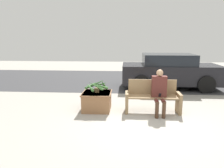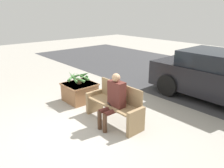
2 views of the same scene
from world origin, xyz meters
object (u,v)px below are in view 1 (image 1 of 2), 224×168
person_seated (159,90)px  potted_plant (97,85)px  planter_box (97,100)px  bench (153,97)px  parked_car (169,71)px

person_seated → potted_plant: bearing=172.6°
person_seated → planter_box: (-1.84, 0.24, -0.43)m
bench → parked_car: parked_car is taller
planter_box → potted_plant: (0.01, 0.00, 0.47)m
bench → planter_box: 1.69m
parked_car → planter_box: bearing=-130.4°
bench → potted_plant: bearing=178.0°
planter_box → potted_plant: size_ratio=1.22×
person_seated → planter_box: person_seated is taller
person_seated → parked_car: parked_car is taller
bench → potted_plant: 1.70m
parked_car → person_seated: bearing=-105.0°
bench → person_seated: size_ratio=1.24×
planter_box → parked_car: (2.78, 3.27, 0.45)m
planter_box → potted_plant: 0.47m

